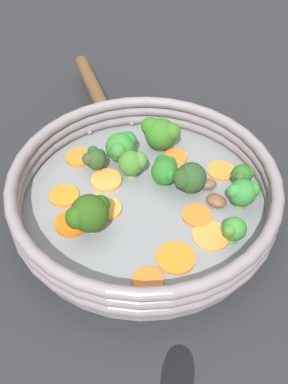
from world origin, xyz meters
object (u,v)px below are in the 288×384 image
object	(u,v)px
broccoli_floret_3	(160,133)
carrot_slice_3	(106,180)
carrot_slice_9	(176,258)
mushroom_piece_0	(208,184)
mushroom_piece_1	(216,201)
broccoli_floret_7	(243,193)
broccoli_floret_0	(95,159)
carrot_slice_11	(148,280)
carrot_slice_8	(188,173)
carrot_slice_0	(79,157)
skillet	(144,204)
carrot_slice_2	(175,157)
broccoli_floret_6	(242,175)
carrot_slice_5	(95,207)
broccoli_floret_5	(88,214)
broccoli_floret_2	(233,230)
carrot_slice_12	(72,223)
carrot_slice_7	(211,236)
carrot_slice_10	(197,215)
broccoli_floret_8	(165,170)
carrot_slice_6	(108,209)
carrot_slice_1	(221,171)
broccoli_floret_4	(121,147)
carrot_slice_4	(64,196)
broccoli_floret_1	(133,163)
broccoli_floret_9	(189,178)

from	to	relation	value
broccoli_floret_3	carrot_slice_3	bearing A→B (deg)	-33.97
carrot_slice_9	mushroom_piece_0	world-z (taller)	mushroom_piece_0
mushroom_piece_0	mushroom_piece_1	xyz separation A→B (m)	(0.03, 0.01, 0.00)
broccoli_floret_7	carrot_slice_3	bearing A→B (deg)	-91.49
broccoli_floret_0	carrot_slice_11	bearing A→B (deg)	34.39
carrot_slice_9	carrot_slice_8	bearing A→B (deg)	-176.65
carrot_slice_0	carrot_slice_9	bearing A→B (deg)	49.78
skillet	mushroom_piece_1	size ratio (longest dim) A/B	12.10
broccoli_floret_3	mushroom_piece_0	distance (m)	0.11
broccoli_floret_0	carrot_slice_2	bearing A→B (deg)	115.33
broccoli_floret_6	broccoli_floret_3	bearing A→B (deg)	-114.66
carrot_slice_9	carrot_slice_11	bearing A→B (deg)	-33.56
carrot_slice_2	carrot_slice_5	world-z (taller)	same
broccoli_floret_3	mushroom_piece_0	bearing A→B (deg)	50.41
broccoli_floret_5	broccoli_floret_6	distance (m)	0.21
skillet	broccoli_floret_0	xyz separation A→B (m)	(-0.04, -0.08, 0.03)
broccoli_floret_2	mushroom_piece_1	world-z (taller)	broccoli_floret_2
carrot_slice_12	broccoli_floret_3	xyz separation A→B (m)	(-0.17, 0.08, 0.03)
carrot_slice_7	broccoli_floret_2	world-z (taller)	broccoli_floret_2
carrot_slice_10	broccoli_floret_0	bearing A→B (deg)	-109.93
broccoli_floret_6	broccoli_floret_8	xyz separation A→B (m)	(0.01, -0.10, -0.00)
carrot_slice_2	mushroom_piece_1	bearing A→B (deg)	41.22
broccoli_floret_2	mushroom_piece_0	world-z (taller)	broccoli_floret_2
carrot_slice_8	broccoli_floret_7	bearing A→B (deg)	59.50
skillet	carrot_slice_3	world-z (taller)	carrot_slice_3
carrot_slice_12	broccoli_floret_0	xyz separation A→B (m)	(-0.10, -0.00, 0.02)
broccoli_floret_0	broccoli_floret_8	size ratio (longest dim) A/B	0.84
carrot_slice_0	carrot_slice_9	world-z (taller)	carrot_slice_0
carrot_slice_8	carrot_slice_6	bearing A→B (deg)	-45.41
carrot_slice_9	carrot_slice_1	bearing A→B (deg)	167.38
mushroom_piece_0	broccoli_floret_0	bearing A→B (deg)	-89.94
broccoli_floret_4	carrot_slice_10	bearing A→B (deg)	55.82
carrot_slice_2	broccoli_floret_6	xyz separation A→B (m)	(0.04, 0.10, 0.02)
broccoli_floret_5	broccoli_floret_7	size ratio (longest dim) A/B	1.26
carrot_slice_4	broccoli_floret_7	size ratio (longest dim) A/B	0.90
broccoli_floret_3	mushroom_piece_1	distance (m)	0.14
broccoli_floret_3	mushroom_piece_1	world-z (taller)	broccoli_floret_3
broccoli_floret_5	carrot_slice_6	bearing A→B (deg)	162.03
carrot_slice_2	carrot_slice_0	bearing A→B (deg)	-76.24
broccoli_floret_3	carrot_slice_1	bearing A→B (deg)	72.20
broccoli_floret_1	mushroom_piece_1	distance (m)	0.12
carrot_slice_5	mushroom_piece_0	xyz separation A→B (m)	(-0.07, 0.14, 0.00)
carrot_slice_8	carrot_slice_10	size ratio (longest dim) A/B	0.99
carrot_slice_8	broccoli_floret_9	size ratio (longest dim) A/B	0.81
carrot_slice_1	carrot_slice_3	size ratio (longest dim) A/B	0.92
skillet	carrot_slice_11	xyz separation A→B (m)	(0.12, 0.03, 0.01)
carrot_slice_5	broccoli_floret_9	distance (m)	0.13
carrot_slice_2	carrot_slice_7	size ratio (longest dim) A/B	0.76
carrot_slice_9	broccoli_floret_3	bearing A→B (deg)	-163.16
broccoli_floret_5	mushroom_piece_1	world-z (taller)	broccoli_floret_5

